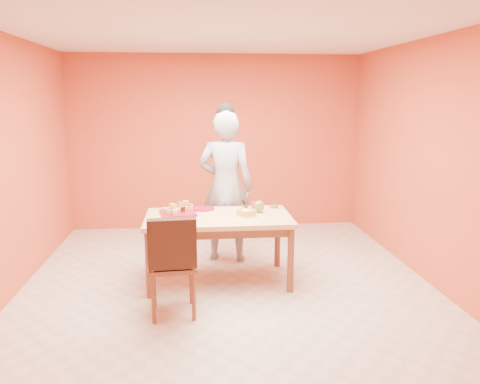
{
  "coord_description": "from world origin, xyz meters",
  "views": [
    {
      "loc": [
        -0.35,
        -4.82,
        2.04
      ],
      "look_at": [
        0.16,
        0.3,
        1.0
      ],
      "focal_mm": 35.0,
      "sensor_mm": 36.0,
      "label": 1
    }
  ],
  "objects": [
    {
      "name": "checker_tin",
      "position": [
        0.59,
        0.5,
        0.77
      ],
      "size": [
        0.1,
        0.1,
        0.03
      ],
      "primitive_type": "cylinder",
      "rotation": [
        0.0,
        0.0,
        0.05
      ],
      "color": "#3D1B10",
      "rests_on": "dining_table"
    },
    {
      "name": "pastry_platter",
      "position": [
        -0.54,
        0.32,
        0.77
      ],
      "size": [
        0.44,
        0.44,
        0.02
      ],
      "primitive_type": "cube",
      "rotation": [
        0.0,
        0.0,
        0.17
      ],
      "color": "maroon",
      "rests_on": "dining_table"
    },
    {
      "name": "person",
      "position": [
        0.04,
        0.89,
        0.95
      ],
      "size": [
        0.78,
        0.61,
        1.9
      ],
      "primitive_type": "imported",
      "rotation": [
        0.0,
        0.0,
        2.89
      ],
      "color": "gray",
      "rests_on": "floor"
    },
    {
      "name": "white_cake_plate",
      "position": [
        0.21,
        0.16,
        0.77
      ],
      "size": [
        0.33,
        0.33,
        0.01
      ],
      "primitive_type": "cylinder",
      "rotation": [
        0.0,
        0.0,
        -0.41
      ],
      "color": "white",
      "rests_on": "dining_table"
    },
    {
      "name": "ceiling",
      "position": [
        0.0,
        0.0,
        2.7
      ],
      "size": [
        5.0,
        5.0,
        0.0
      ],
      "primitive_type": "plane",
      "rotation": [
        3.14,
        0.0,
        0.0
      ],
      "color": "silver",
      "rests_on": "wall_back"
    },
    {
      "name": "wall_right",
      "position": [
        2.25,
        0.0,
        1.35
      ],
      "size": [
        0.0,
        5.0,
        5.0
      ],
      "primitive_type": "plane",
      "rotation": [
        1.57,
        0.0,
        -1.57
      ],
      "color": "#C54F2D",
      "rests_on": "floor"
    },
    {
      "name": "egg_ornament",
      "position": [
        0.38,
        0.29,
        0.83
      ],
      "size": [
        0.13,
        0.12,
        0.14
      ],
      "primitive_type": "ellipsoid",
      "rotation": [
        0.0,
        0.0,
        -0.33
      ],
      "color": "olive",
      "rests_on": "dining_table"
    },
    {
      "name": "cake_server",
      "position": [
        0.22,
        0.34,
        0.83
      ],
      "size": [
        0.06,
        0.25,
        0.01
      ],
      "primitive_type": "cube",
      "rotation": [
        0.0,
        0.0,
        0.03
      ],
      "color": "silver",
      "rests_on": "sponge_cake"
    },
    {
      "name": "dining_table",
      "position": [
        -0.09,
        0.19,
        0.67
      ],
      "size": [
        1.6,
        0.9,
        0.76
      ],
      "color": "tan",
      "rests_on": "floor"
    },
    {
      "name": "floor",
      "position": [
        0.0,
        0.0,
        0.0
      ],
      "size": [
        5.0,
        5.0,
        0.0
      ],
      "primitive_type": "plane",
      "color": "#BDB5A1",
      "rests_on": "ground"
    },
    {
      "name": "wall_left",
      "position": [
        -2.25,
        0.0,
        1.35
      ],
      "size": [
        0.0,
        5.0,
        5.0
      ],
      "primitive_type": "plane",
      "rotation": [
        1.57,
        0.0,
        1.57
      ],
      "color": "#C54F2D",
      "rests_on": "floor"
    },
    {
      "name": "magenta_glass",
      "position": [
        0.34,
        0.44,
        0.8
      ],
      "size": [
        0.08,
        0.08,
        0.09
      ],
      "primitive_type": "cylinder",
      "rotation": [
        0.0,
        0.0,
        0.35
      ],
      "color": "#C01C45",
      "rests_on": "dining_table"
    },
    {
      "name": "pastry_pile",
      "position": [
        -0.54,
        0.32,
        0.84
      ],
      "size": [
        0.34,
        0.34,
        0.11
      ],
      "primitive_type": null,
      "color": "tan",
      "rests_on": "pastry_platter"
    },
    {
      "name": "dining_chair",
      "position": [
        -0.57,
        -0.6,
        0.52
      ],
      "size": [
        0.49,
        0.56,
        0.99
      ],
      "rotation": [
        0.0,
        0.0,
        0.07
      ],
      "color": "brown",
      "rests_on": "floor"
    },
    {
      "name": "wall_back",
      "position": [
        0.0,
        2.5,
        1.35
      ],
      "size": [
        4.5,
        0.0,
        4.5
      ],
      "primitive_type": "plane",
      "rotation": [
        1.57,
        0.0,
        0.0
      ],
      "color": "#C54F2D",
      "rests_on": "floor"
    },
    {
      "name": "red_dinner_plate",
      "position": [
        -0.25,
        0.51,
        0.77
      ],
      "size": [
        0.28,
        0.28,
        0.02
      ],
      "primitive_type": "cylinder",
      "rotation": [
        0.0,
        0.0,
        0.08
      ],
      "color": "maroon",
      "rests_on": "dining_table"
    },
    {
      "name": "sponge_cake",
      "position": [
        0.21,
        0.16,
        0.8
      ],
      "size": [
        0.28,
        0.28,
        0.05
      ],
      "primitive_type": "cylinder",
      "rotation": [
        0.0,
        0.0,
        -0.31
      ],
      "color": "gold",
      "rests_on": "white_cake_plate"
    }
  ]
}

